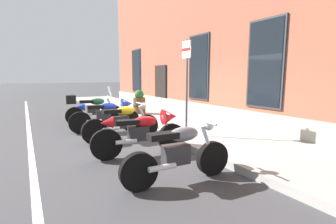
% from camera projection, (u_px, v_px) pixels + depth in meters
% --- Properties ---
extents(ground_plane, '(140.00, 140.00, 0.00)m').
position_uv_depth(ground_plane, '(156.00, 136.00, 7.14)').
color(ground_plane, '#38383A').
extents(sidewalk, '(27.47, 2.74, 0.15)m').
position_uv_depth(sidewalk, '(193.00, 129.00, 7.82)').
color(sidewalk, gray).
rests_on(sidewalk, ground_plane).
extents(lane_stripe, '(27.47, 0.12, 0.01)m').
position_uv_depth(lane_stripe, '(31.00, 154.00, 5.53)').
color(lane_stripe, silver).
rests_on(lane_stripe, ground_plane).
extents(brick_pub_facade, '(21.47, 7.46, 8.65)m').
position_uv_depth(brick_pub_facade, '(297.00, 12.00, 9.74)').
color(brick_pub_facade, brown).
rests_on(brick_pub_facade, ground_plane).
extents(motorcycle_green_touring, '(0.65, 2.07, 1.38)m').
position_uv_depth(motorcycle_green_touring, '(92.00, 109.00, 8.97)').
color(motorcycle_green_touring, black).
rests_on(motorcycle_green_touring, ground_plane).
extents(motorcycle_blue_sport, '(0.63, 2.18, 1.05)m').
position_uv_depth(motorcycle_blue_sport, '(108.00, 114.00, 7.72)').
color(motorcycle_blue_sport, black).
rests_on(motorcycle_blue_sport, ground_plane).
extents(motorcycle_yellow_naked, '(0.62, 2.17, 1.01)m').
position_uv_depth(motorcycle_yellow_naked, '(123.00, 123.00, 6.64)').
color(motorcycle_yellow_naked, black).
rests_on(motorcycle_yellow_naked, ground_plane).
extents(motorcycle_red_sport, '(0.62, 2.15, 1.01)m').
position_uv_depth(motorcycle_red_sport, '(144.00, 131.00, 5.37)').
color(motorcycle_red_sport, black).
rests_on(motorcycle_red_sport, ground_plane).
extents(motorcycle_grey_naked, '(0.62, 2.00, 1.00)m').
position_uv_depth(motorcycle_grey_naked, '(180.00, 154.00, 3.99)').
color(motorcycle_grey_naked, black).
rests_on(motorcycle_grey_naked, ground_plane).
extents(parking_sign, '(0.36, 0.07, 2.54)m').
position_uv_depth(parking_sign, '(187.00, 75.00, 6.42)').
color(parking_sign, '#4C4C51').
rests_on(parking_sign, sidewalk).
extents(barrel_planter, '(0.55, 0.55, 1.02)m').
position_uv_depth(barrel_planter, '(139.00, 103.00, 10.55)').
color(barrel_planter, brown).
rests_on(barrel_planter, sidewalk).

